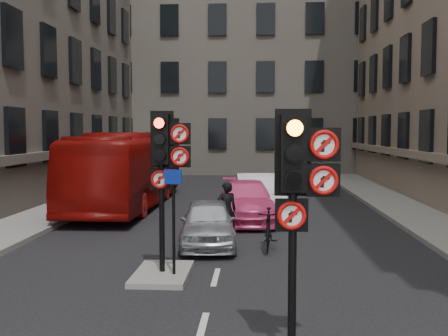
# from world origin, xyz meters

# --- Properties ---
(pavement_left) EXTENTS (3.00, 50.00, 0.16)m
(pavement_left) POSITION_xyz_m (-7.20, 12.00, 0.08)
(pavement_left) COLOR gray
(pavement_left) RESTS_ON ground
(pavement_right) EXTENTS (3.00, 50.00, 0.16)m
(pavement_right) POSITION_xyz_m (7.20, 12.00, 0.08)
(pavement_right) COLOR gray
(pavement_right) RESTS_ON ground
(centre_island) EXTENTS (1.20, 2.00, 0.12)m
(centre_island) POSITION_xyz_m (-1.20, 5.00, 0.06)
(centre_island) COLOR gray
(centre_island) RESTS_ON ground
(building_far) EXTENTS (30.00, 14.00, 20.00)m
(building_far) POSITION_xyz_m (0.00, 38.00, 10.00)
(building_far) COLOR #665F56
(building_far) RESTS_ON ground
(signal_near) EXTENTS (0.91, 0.40, 3.58)m
(signal_near) POSITION_xyz_m (1.49, 0.99, 2.58)
(signal_near) COLOR black
(signal_near) RESTS_ON ground
(signal_far) EXTENTS (0.91, 0.40, 3.58)m
(signal_far) POSITION_xyz_m (-1.11, 4.99, 2.70)
(signal_far) COLOR black
(signal_far) RESTS_ON centre_island
(car_silver) EXTENTS (1.85, 3.94, 1.30)m
(car_silver) POSITION_xyz_m (-0.46, 8.19, 0.65)
(car_silver) COLOR #AFB1B7
(car_silver) RESTS_ON ground
(car_white) EXTENTS (2.07, 4.89, 1.57)m
(car_white) POSITION_xyz_m (1.02, 13.62, 0.78)
(car_white) COLOR silver
(car_white) RESTS_ON ground
(car_pink) EXTENTS (2.35, 5.02, 1.42)m
(car_pink) POSITION_xyz_m (0.58, 12.35, 0.71)
(car_pink) COLOR #ED4588
(car_pink) RESTS_ON ground
(bus_red) EXTENTS (2.67, 11.37, 3.17)m
(bus_red) POSITION_xyz_m (-4.50, 15.56, 1.58)
(bus_red) COLOR maroon
(bus_red) RESTS_ON ground
(motorcycle) EXTENTS (0.61, 1.87, 1.11)m
(motorcycle) POSITION_xyz_m (1.24, 7.84, 0.55)
(motorcycle) COLOR black
(motorcycle) RESTS_ON ground
(motorcyclist) EXTENTS (0.71, 0.56, 1.71)m
(motorcyclist) POSITION_xyz_m (0.01, 9.22, 0.86)
(motorcyclist) COLOR black
(motorcyclist) RESTS_ON ground
(info_sign) EXTENTS (0.39, 0.17, 2.30)m
(info_sign) POSITION_xyz_m (-0.90, 4.76, 1.61)
(info_sign) COLOR black
(info_sign) RESTS_ON centre_island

